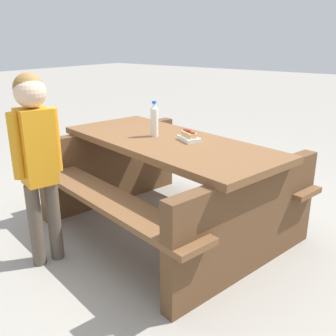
% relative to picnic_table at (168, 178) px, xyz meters
% --- Properties ---
extents(ground_plane, '(30.00, 30.00, 0.00)m').
position_rel_picnic_table_xyz_m(ground_plane, '(0.00, 0.00, -0.44)').
color(ground_plane, gray).
rests_on(ground_plane, ground).
extents(picnic_table, '(2.05, 1.74, 0.75)m').
position_rel_picnic_table_xyz_m(picnic_table, '(0.00, 0.00, 0.00)').
color(picnic_table, brown).
rests_on(picnic_table, ground).
extents(soda_bottle, '(0.06, 0.06, 0.27)m').
position_rel_picnic_table_xyz_m(soda_bottle, '(-0.15, 0.03, 0.43)').
color(soda_bottle, silver).
rests_on(soda_bottle, picnic_table).
extents(hotdog_tray, '(0.21, 0.18, 0.08)m').
position_rel_picnic_table_xyz_m(hotdog_tray, '(0.14, 0.07, 0.34)').
color(hotdog_tray, white).
rests_on(hotdog_tray, picnic_table).
extents(child_in_coat, '(0.23, 0.31, 1.28)m').
position_rel_picnic_table_xyz_m(child_in_coat, '(-0.39, -0.87, 0.38)').
color(child_in_coat, brown).
rests_on(child_in_coat, ground).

